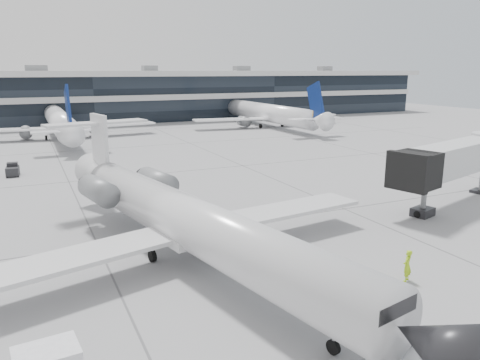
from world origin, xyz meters
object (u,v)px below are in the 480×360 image
ramp_worker (407,266)px  baggage_tug (401,359)px  regional_jet (186,219)px  jet_bridge (463,157)px

ramp_worker → baggage_tug: ramp_worker is taller
ramp_worker → baggage_tug: (-6.20, -6.11, -0.20)m
regional_jet → jet_bridge: regional_jet is taller
jet_bridge → ramp_worker: (-15.85, -10.18, -3.13)m
ramp_worker → baggage_tug: 8.71m
regional_jet → jet_bridge: (25.93, 2.58, 1.34)m
ramp_worker → regional_jet: bearing=-67.1°
regional_jet → ramp_worker: regional_jet is taller
baggage_tug → ramp_worker: bearing=45.4°
regional_jet → ramp_worker: 12.75m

